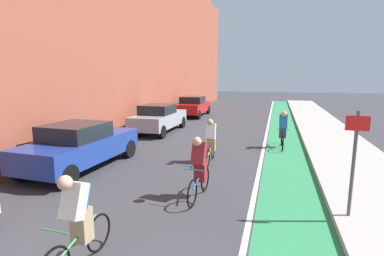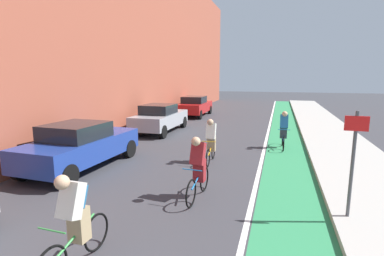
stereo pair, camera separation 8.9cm
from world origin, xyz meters
The scene contains 13 objects.
ground_plane centered at (0.00, 16.27, 0.00)m, with size 89.17×89.17×0.00m, color #38383D.
bike_lane_paint centered at (3.44, 18.27, 0.00)m, with size 1.60×40.53×0.00m, color #2D8451.
lane_divider_stripe centered at (2.54, 18.27, 0.00)m, with size 0.12×40.53×0.00m, color white.
sidewalk_right centered at (5.64, 18.27, 0.07)m, with size 2.79×40.53×0.14m, color #A8A59E.
building_facade_left centered at (-6.04, 18.24, 5.57)m, with size 4.15×40.53×11.15m.
parked_sedan_blue centered at (-3.19, 8.84, 0.79)m, with size 2.03×4.40×1.53m.
parked_sedan_silver centered at (-3.19, 15.58, 0.78)m, with size 1.84×4.36×1.53m.
parked_sedan_red centered at (-3.19, 22.42, 0.79)m, with size 1.93×4.43×1.53m.
cyclist_lead centered at (0.09, 4.42, 0.85)m, with size 0.48×1.71×1.61m.
cyclist_mid centered at (1.22, 7.57, 0.85)m, with size 0.48×1.72×1.62m.
cyclist_trailing centered at (0.82, 10.69, 0.84)m, with size 0.48×1.68×1.59m.
cyclist_far centered at (3.29, 13.65, 0.85)m, with size 0.48×1.71×1.61m.
street_sign_post centered at (4.55, 7.28, 1.48)m, with size 0.44×0.07×2.22m.
Camera 1 is at (2.98, 0.87, 3.02)m, focal length 27.29 mm.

